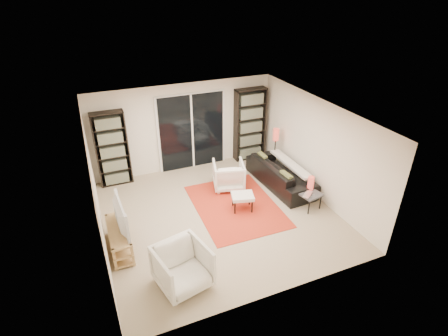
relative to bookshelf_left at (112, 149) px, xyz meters
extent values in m
plane|color=#BBA98C|center=(1.95, -2.33, -0.98)|extent=(5.00, 5.00, 0.00)
cube|color=white|center=(1.95, 0.17, 0.22)|extent=(5.00, 0.02, 2.40)
cube|color=white|center=(1.95, -4.83, 0.22)|extent=(5.00, 0.02, 2.40)
cube|color=white|center=(-0.55, -2.33, 0.22)|extent=(0.02, 5.00, 2.40)
cube|color=white|center=(4.45, -2.33, 0.22)|extent=(0.02, 5.00, 2.40)
cube|color=white|center=(1.95, -2.33, 1.42)|extent=(5.00, 5.00, 0.02)
cube|color=white|center=(2.15, 0.14, 0.07)|extent=(1.92, 0.06, 2.16)
cube|color=black|center=(2.15, 0.10, 0.07)|extent=(1.80, 0.02, 2.10)
cube|color=white|center=(2.15, 0.09, 0.07)|extent=(0.05, 0.02, 2.10)
cube|color=black|center=(0.00, 0.01, 0.00)|extent=(0.80, 0.30, 1.95)
cube|color=olive|center=(0.00, -0.01, 0.00)|extent=(0.70, 0.22, 1.85)
cube|color=black|center=(3.85, 0.01, 0.07)|extent=(0.90, 0.30, 2.10)
cube|color=olive|center=(3.85, -0.01, 0.07)|extent=(0.80, 0.22, 2.00)
cube|color=tan|center=(-0.29, -2.67, -0.50)|extent=(0.38, 1.19, 0.04)
cube|color=tan|center=(-0.29, -2.67, -0.73)|extent=(0.38, 1.19, 0.03)
cube|color=tan|center=(-0.29, -2.67, -0.92)|extent=(0.38, 1.19, 0.04)
cube|color=tan|center=(-0.45, -3.22, -0.73)|extent=(0.05, 0.05, 0.50)
cube|color=tan|center=(-0.45, -2.12, -0.73)|extent=(0.05, 0.05, 0.50)
cube|color=tan|center=(-0.13, -3.22, -0.73)|extent=(0.05, 0.05, 0.50)
cube|color=tan|center=(-0.13, -2.12, -0.73)|extent=(0.05, 0.05, 0.50)
imported|color=black|center=(-0.27, -2.67, -0.18)|extent=(0.18, 1.04, 0.60)
cube|color=red|center=(2.44, -2.18, -0.97)|extent=(1.90, 2.54, 0.01)
imported|color=black|center=(3.91, -1.72, -0.66)|extent=(0.96, 2.20, 0.63)
imported|color=white|center=(2.62, -1.32, -0.62)|extent=(0.94, 0.96, 0.71)
imported|color=white|center=(0.60, -4.02, -0.58)|extent=(1.02, 1.04, 0.79)
cube|color=white|center=(2.52, -2.36, -0.62)|extent=(0.59, 0.53, 0.08)
cylinder|color=black|center=(2.29, -2.46, -0.82)|extent=(0.04, 0.04, 0.32)
cylinder|color=black|center=(2.38, -2.15, -0.82)|extent=(0.04, 0.04, 0.32)
cylinder|color=black|center=(2.67, -2.57, -0.82)|extent=(0.04, 0.04, 0.32)
cylinder|color=black|center=(2.76, -2.26, -0.82)|extent=(0.04, 0.04, 0.32)
cube|color=#444449|center=(3.99, -2.89, -0.60)|extent=(0.55, 0.55, 0.04)
cylinder|color=black|center=(3.84, -3.11, -0.79)|extent=(0.03, 0.03, 0.38)
cylinder|color=black|center=(3.77, -2.74, -0.79)|extent=(0.03, 0.03, 0.38)
cylinder|color=black|center=(4.21, -3.04, -0.79)|extent=(0.03, 0.03, 0.38)
cylinder|color=black|center=(4.14, -2.67, -0.79)|extent=(0.03, 0.03, 0.38)
imported|color=silver|center=(3.92, -2.98, -0.56)|extent=(0.41, 0.39, 0.03)
cylinder|color=#C43C2B|center=(4.09, -2.74, -0.41)|extent=(0.15, 0.15, 0.33)
cylinder|color=black|center=(4.19, -0.91, -0.96)|extent=(0.18, 0.18, 0.03)
cylinder|color=black|center=(4.19, -0.91, -0.52)|extent=(0.03, 0.03, 0.91)
cylinder|color=#C43C2B|center=(4.19, -0.91, 0.07)|extent=(0.16, 0.16, 0.33)
camera|label=1|loc=(-0.45, -8.38, 3.78)|focal=28.00mm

